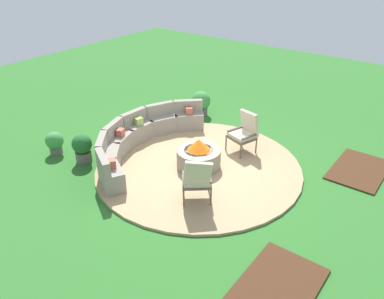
{
  "coord_description": "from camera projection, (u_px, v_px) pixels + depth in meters",
  "views": [
    {
      "loc": [
        -6.53,
        -4.71,
        4.97
      ],
      "look_at": [
        0.0,
        0.2,
        0.45
      ],
      "focal_mm": 36.0,
      "sensor_mm": 36.0,
      "label": 1
    }
  ],
  "objects": [
    {
      "name": "potted_plant_1",
      "position": [
        55.0,
        142.0,
        9.93
      ],
      "size": [
        0.46,
        0.46,
        0.61
      ],
      "color": "#605B56",
      "rests_on": "ground_plane"
    },
    {
      "name": "potted_plant_2",
      "position": [
        201.0,
        103.0,
        12.08
      ],
      "size": [
        0.6,
        0.6,
        0.78
      ],
      "color": "#605B56",
      "rests_on": "ground_plane"
    },
    {
      "name": "mulch_bed_right",
      "position": [
        359.0,
        170.0,
        9.34
      ],
      "size": [
        1.78,
        1.15,
        0.04
      ],
      "primitive_type": "cube",
      "color": "#472B19",
      "rests_on": "ground_plane"
    },
    {
      "name": "mulch_bed_left",
      "position": [
        276.0,
        288.0,
        6.19
      ],
      "size": [
        1.78,
        1.15,
        0.04
      ],
      "primitive_type": "cube",
      "color": "#472B19",
      "rests_on": "ground_plane"
    },
    {
      "name": "lounge_chair_front_right",
      "position": [
        245.0,
        131.0,
        9.85
      ],
      "size": [
        0.76,
        0.76,
        1.08
      ],
      "rotation": [
        0.0,
        0.0,
        7.54
      ],
      "color": "brown",
      "rests_on": "patio_circle"
    },
    {
      "name": "lounge_chair_front_left",
      "position": [
        197.0,
        179.0,
        7.92
      ],
      "size": [
        0.79,
        0.84,
        1.08
      ],
      "rotation": [
        0.0,
        0.0,
        5.4
      ],
      "color": "brown",
      "rests_on": "patio_circle"
    },
    {
      "name": "fire_pit",
      "position": [
        199.0,
        156.0,
        9.29
      ],
      "size": [
        1.07,
        1.07,
        0.73
      ],
      "color": "gray",
      "rests_on": "patio_circle"
    },
    {
      "name": "curved_stone_bench",
      "position": [
        140.0,
        138.0,
        10.02
      ],
      "size": [
        4.25,
        1.81,
        0.82
      ],
      "color": "gray",
      "rests_on": "patio_circle"
    },
    {
      "name": "potted_plant_0",
      "position": [
        82.0,
        147.0,
        9.53
      ],
      "size": [
        0.49,
        0.49,
        0.75
      ],
      "color": "#605B56",
      "rests_on": "ground_plane"
    },
    {
      "name": "ground_plane",
      "position": [
        198.0,
        168.0,
        9.46
      ],
      "size": [
        24.0,
        24.0,
        0.0
      ],
      "primitive_type": "plane",
      "color": "#2D6B28"
    },
    {
      "name": "patio_circle",
      "position": [
        198.0,
        167.0,
        9.44
      ],
      "size": [
        5.0,
        5.0,
        0.06
      ],
      "primitive_type": "cylinder",
      "color": "tan",
      "rests_on": "ground_plane"
    }
  ]
}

